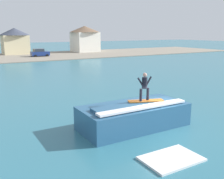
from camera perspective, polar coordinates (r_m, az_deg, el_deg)
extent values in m
plane|color=#2E6A7B|center=(16.20, 9.49, -8.03)|extent=(260.00, 260.00, 0.00)
cube|color=#29577C|center=(15.79, 4.75, -5.79)|extent=(6.48, 2.96, 1.38)
cube|color=#29577C|center=(15.28, 5.60, -3.43)|extent=(5.51, 1.33, 0.15)
cube|color=white|center=(14.82, 6.94, -3.83)|extent=(5.84, 0.53, 0.12)
cube|color=orange|center=(15.81, 7.38, -2.45)|extent=(2.19, 1.22, 0.06)
cube|color=black|center=(15.80, 7.38, -2.36)|extent=(1.87, 0.72, 0.01)
cylinder|color=black|center=(15.48, 6.31, -1.21)|extent=(0.16, 0.16, 0.75)
cylinder|color=black|center=(15.78, 7.82, -0.98)|extent=(0.16, 0.16, 0.75)
cylinder|color=black|center=(15.48, 7.14, 1.44)|extent=(0.32, 0.32, 0.66)
sphere|color=tan|center=(15.39, 7.19, 3.20)|extent=(0.24, 0.24, 0.24)
cylinder|color=black|center=(15.27, 6.20, 1.71)|extent=(0.40, 0.10, 0.51)
cylinder|color=black|center=(15.65, 8.07, 1.93)|extent=(0.40, 0.10, 0.51)
cube|color=gray|center=(62.36, -21.24, 6.57)|extent=(120.00, 22.46, 0.15)
cube|color=navy|center=(61.90, -15.44, 7.58)|extent=(4.00, 2.00, 0.90)
cube|color=#262D38|center=(61.76, -15.75, 8.27)|extent=(2.20, 1.80, 0.64)
cylinder|color=black|center=(63.28, -14.52, 7.32)|extent=(0.64, 0.22, 0.64)
cylinder|color=black|center=(61.28, -13.97, 7.19)|extent=(0.64, 0.22, 0.64)
cylinder|color=black|center=(62.63, -16.82, 7.13)|extent=(0.64, 0.22, 0.64)
cylinder|color=black|center=(60.60, -16.34, 7.00)|extent=(0.64, 0.22, 0.64)
cube|color=silver|center=(74.22, -5.94, 10.22)|extent=(6.27, 6.91, 5.45)
cone|color=brown|center=(74.17, -6.01, 12.99)|extent=(8.56, 8.56, 1.72)
cube|color=beige|center=(70.28, -20.37, 9.11)|extent=(6.00, 5.66, 4.75)
cone|color=#383D4C|center=(70.21, -20.57, 11.76)|extent=(7.44, 7.44, 1.77)
cube|color=silver|center=(12.44, 12.81, -14.53)|extent=(2.63, 1.80, 0.10)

